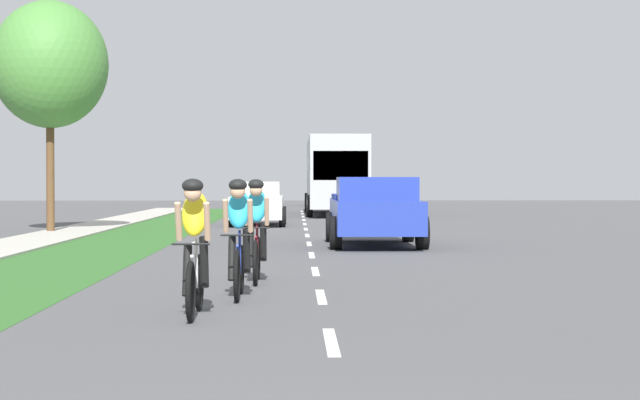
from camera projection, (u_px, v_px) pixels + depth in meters
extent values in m
plane|color=#4C4C4F|center=(310.00, 249.00, 24.27)|extent=(120.00, 120.00, 0.00)
cube|color=#2D6026|center=(101.00, 249.00, 24.16)|extent=(2.74, 70.00, 0.01)
cube|color=white|center=(331.00, 341.00, 10.28)|extent=(0.12, 1.80, 0.01)
cube|color=white|center=(321.00, 296.00, 14.28)|extent=(0.12, 1.80, 0.01)
cube|color=white|center=(315.00, 271.00, 18.28)|extent=(0.12, 1.80, 0.01)
cube|color=white|center=(312.00, 255.00, 22.27)|extent=(0.12, 1.80, 0.01)
cube|color=white|center=(309.00, 244.00, 26.27)|extent=(0.12, 1.80, 0.01)
cube|color=white|center=(307.00, 235.00, 30.27)|extent=(0.12, 1.80, 0.01)
cube|color=white|center=(306.00, 229.00, 34.27)|extent=(0.12, 1.80, 0.01)
cube|color=white|center=(305.00, 224.00, 38.27)|extent=(0.12, 1.80, 0.01)
cube|color=white|center=(304.00, 220.00, 42.27)|extent=(0.12, 1.80, 0.01)
cube|color=white|center=(303.00, 217.00, 46.26)|extent=(0.12, 1.80, 0.01)
cube|color=white|center=(302.00, 214.00, 50.26)|extent=(0.12, 1.80, 0.01)
cube|color=white|center=(302.00, 211.00, 54.26)|extent=(0.12, 1.80, 0.01)
torus|color=black|center=(199.00, 283.00, 12.72)|extent=(0.06, 0.68, 0.68)
torus|color=black|center=(191.00, 292.00, 11.68)|extent=(0.06, 0.68, 0.68)
cylinder|color=silver|center=(194.00, 272.00, 12.09)|extent=(0.04, 0.59, 0.43)
cylinder|color=silver|center=(196.00, 261.00, 12.37)|extent=(0.04, 0.04, 0.55)
cylinder|color=silver|center=(195.00, 243.00, 12.14)|extent=(0.03, 0.55, 0.03)
cylinder|color=black|center=(191.00, 244.00, 11.69)|extent=(0.42, 0.02, 0.02)
ellipsoid|color=yellow|center=(195.00, 214.00, 12.20)|extent=(0.30, 0.54, 0.63)
sphere|color=tan|center=(193.00, 193.00, 11.92)|extent=(0.20, 0.20, 0.20)
ellipsoid|color=black|center=(193.00, 186.00, 11.92)|extent=(0.24, 0.28, 0.16)
cylinder|color=tan|center=(178.00, 221.00, 11.92)|extent=(0.07, 0.26, 0.45)
cylinder|color=tan|center=(207.00, 221.00, 11.93)|extent=(0.07, 0.26, 0.45)
cylinder|color=black|center=(187.00, 270.00, 12.29)|extent=(0.10, 0.30, 0.60)
cylinder|color=black|center=(204.00, 262.00, 12.24)|extent=(0.10, 0.25, 0.61)
torus|color=black|center=(241.00, 269.00, 14.63)|extent=(0.06, 0.68, 0.68)
torus|color=black|center=(237.00, 276.00, 13.59)|extent=(0.06, 0.68, 0.68)
cylinder|color=#23389E|center=(239.00, 259.00, 14.01)|extent=(0.04, 0.59, 0.43)
cylinder|color=#23389E|center=(240.00, 250.00, 14.29)|extent=(0.04, 0.04, 0.55)
cylinder|color=#23389E|center=(239.00, 234.00, 14.05)|extent=(0.03, 0.55, 0.03)
cylinder|color=black|center=(237.00, 235.00, 13.60)|extent=(0.42, 0.02, 0.02)
ellipsoid|color=#26A5CC|center=(239.00, 209.00, 14.12)|extent=(0.30, 0.54, 0.63)
sphere|color=tan|center=(238.00, 191.00, 13.83)|extent=(0.20, 0.20, 0.20)
ellipsoid|color=black|center=(238.00, 185.00, 13.83)|extent=(0.24, 0.28, 0.16)
cylinder|color=tan|center=(226.00, 216.00, 13.83)|extent=(0.07, 0.26, 0.45)
cylinder|color=tan|center=(250.00, 216.00, 13.84)|extent=(0.07, 0.26, 0.45)
cylinder|color=black|center=(232.00, 258.00, 14.21)|extent=(0.10, 0.30, 0.60)
cylinder|color=black|center=(247.00, 251.00, 14.16)|extent=(0.10, 0.25, 0.61)
torus|color=black|center=(258.00, 258.00, 16.79)|extent=(0.06, 0.68, 0.68)
torus|color=black|center=(255.00, 263.00, 15.75)|extent=(0.06, 0.68, 0.68)
cylinder|color=maroon|center=(256.00, 249.00, 16.17)|extent=(0.04, 0.59, 0.43)
cylinder|color=maroon|center=(257.00, 241.00, 16.45)|extent=(0.04, 0.04, 0.55)
cylinder|color=maroon|center=(257.00, 227.00, 16.21)|extent=(0.03, 0.55, 0.03)
cylinder|color=black|center=(255.00, 228.00, 15.76)|extent=(0.42, 0.02, 0.02)
ellipsoid|color=#26A5CC|center=(257.00, 205.00, 16.28)|extent=(0.30, 0.54, 0.63)
sphere|color=tan|center=(256.00, 190.00, 15.99)|extent=(0.20, 0.20, 0.20)
ellipsoid|color=black|center=(256.00, 184.00, 15.99)|extent=(0.24, 0.28, 0.16)
cylinder|color=tan|center=(245.00, 211.00, 15.99)|extent=(0.07, 0.26, 0.45)
cylinder|color=tan|center=(267.00, 211.00, 16.00)|extent=(0.07, 0.26, 0.45)
cylinder|color=black|center=(250.00, 248.00, 16.37)|extent=(0.10, 0.30, 0.60)
cylinder|color=black|center=(263.00, 242.00, 16.32)|extent=(0.10, 0.25, 0.61)
cube|color=#23389E|center=(374.00, 216.00, 25.60)|extent=(1.96, 5.10, 0.76)
cube|color=#23389E|center=(377.00, 191.00, 24.83)|extent=(1.80, 1.78, 0.64)
cube|color=#1E2833|center=(379.00, 192.00, 24.11)|extent=(1.67, 0.08, 0.52)
cube|color=#23389E|center=(335.00, 202.00, 26.60)|extent=(0.08, 2.80, 0.40)
cube|color=#23389E|center=(407.00, 202.00, 26.64)|extent=(0.08, 2.80, 0.40)
cube|color=#23389E|center=(367.00, 201.00, 28.11)|extent=(1.80, 0.08, 0.40)
cylinder|color=black|center=(336.00, 233.00, 24.06)|extent=(0.26, 0.76, 0.76)
cylinder|color=black|center=(422.00, 233.00, 24.10)|extent=(0.26, 0.76, 0.76)
cylinder|color=black|center=(331.00, 227.00, 27.12)|extent=(0.26, 0.76, 0.76)
cylinder|color=black|center=(408.00, 227.00, 27.16)|extent=(0.26, 0.76, 0.76)
cube|color=silver|center=(257.00, 207.00, 37.13)|extent=(1.76, 4.30, 0.76)
cube|color=silver|center=(258.00, 189.00, 37.26)|extent=(1.55, 2.24, 0.52)
cube|color=#1E2833|center=(257.00, 190.00, 36.30)|extent=(1.44, 0.08, 0.44)
cylinder|color=black|center=(230.00, 218.00, 35.78)|extent=(0.22, 0.64, 0.64)
cylinder|color=black|center=(282.00, 218.00, 35.82)|extent=(0.22, 0.64, 0.64)
cylinder|color=black|center=(234.00, 215.00, 38.44)|extent=(0.22, 0.64, 0.64)
cylinder|color=black|center=(283.00, 215.00, 38.48)|extent=(0.22, 0.64, 0.64)
cube|color=#A5A8AD|center=(335.00, 173.00, 49.25)|extent=(2.50, 11.60, 3.10)
cube|color=#1E2833|center=(335.00, 164.00, 49.24)|extent=(2.52, 10.67, 0.64)
cube|color=#1E2833|center=(341.00, 166.00, 43.48)|extent=(2.25, 0.06, 1.20)
cylinder|color=black|center=(309.00, 206.00, 45.48)|extent=(0.28, 0.96, 0.96)
cylinder|color=black|center=(368.00, 206.00, 45.54)|extent=(0.28, 0.96, 0.96)
cylinder|color=black|center=(308.00, 203.00, 52.43)|extent=(0.28, 0.96, 0.96)
cylinder|color=black|center=(358.00, 203.00, 52.49)|extent=(0.28, 0.96, 0.96)
cube|color=black|center=(326.00, 193.00, 66.62)|extent=(1.90, 4.70, 1.00)
cube|color=black|center=(326.00, 181.00, 66.81)|extent=(1.71, 2.91, 0.52)
cube|color=#1E2833|center=(326.00, 183.00, 65.56)|extent=(1.56, 0.08, 0.44)
cylinder|color=black|center=(311.00, 200.00, 65.20)|extent=(0.25, 0.72, 0.72)
cylinder|color=black|center=(342.00, 200.00, 65.24)|extent=(0.25, 0.72, 0.72)
cylinder|color=black|center=(310.00, 200.00, 68.02)|extent=(0.25, 0.72, 0.72)
cylinder|color=black|center=(340.00, 200.00, 68.06)|extent=(0.25, 0.72, 0.72)
cylinder|color=brown|center=(50.00, 172.00, 31.95)|extent=(0.24, 0.24, 3.66)
ellipsoid|color=#478438|center=(50.00, 64.00, 31.89)|extent=(3.47, 3.47, 3.82)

